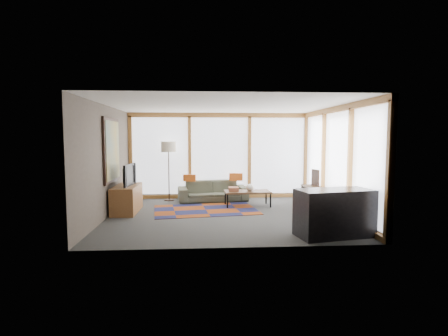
{
  "coord_description": "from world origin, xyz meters",
  "views": [
    {
      "loc": [
        -0.56,
        -8.23,
        1.86
      ],
      "look_at": [
        0.0,
        0.4,
        1.1
      ],
      "focal_mm": 28.0,
      "sensor_mm": 36.0,
      "label": 1
    }
  ],
  "objects": [
    {
      "name": "rug",
      "position": [
        -0.46,
        0.62,
        0.01
      ],
      "size": [
        2.78,
        1.99,
        0.01
      ],
      "primitive_type": "cube",
      "rotation": [
        0.0,
        0.0,
        0.13
      ],
      "color": "#6E2B0C",
      "rests_on": "ground"
    },
    {
      "name": "vase",
      "position": [
        0.74,
        1.06,
        0.51
      ],
      "size": [
        0.27,
        0.27,
        0.19
      ],
      "primitive_type": "ellipsoid",
      "rotation": [
        0.0,
        0.0,
        -0.24
      ],
      "color": "beige",
      "rests_on": "coffee_table"
    },
    {
      "name": "bowl_a",
      "position": [
        2.46,
        -0.34,
        0.6
      ],
      "size": [
        0.25,
        0.25,
        0.11
      ],
      "primitive_type": "ellipsoid",
      "rotation": [
        0.0,
        0.0,
        -0.17
      ],
      "color": "black",
      "rests_on": "bookshelf"
    },
    {
      "name": "coffee_table",
      "position": [
        0.68,
        1.08,
        0.21
      ],
      "size": [
        1.26,
        0.66,
        0.41
      ],
      "primitive_type": null,
      "rotation": [
        0.0,
        0.0,
        0.04
      ],
      "color": "#321F0F",
      "rests_on": "ground"
    },
    {
      "name": "pillow_left",
      "position": [
        -0.91,
        1.89,
        0.69
      ],
      "size": [
        0.38,
        0.18,
        0.2
      ],
      "primitive_type": "cube",
      "rotation": [
        0.0,
        0.0,
        -0.21
      ],
      "color": "#BF5419",
      "rests_on": "sofa"
    },
    {
      "name": "sofa",
      "position": [
        -0.23,
        1.93,
        0.29
      ],
      "size": [
        2.1,
        1.04,
        0.59
      ],
      "primitive_type": "imported",
      "rotation": [
        0.0,
        0.0,
        0.13
      ],
      "color": "#3C3D2D",
      "rests_on": "ground"
    },
    {
      "name": "floor_lamp",
      "position": [
        -1.52,
        2.07,
        0.87
      ],
      "size": [
        0.44,
        0.44,
        1.74
      ],
      "primitive_type": null,
      "color": "#332419",
      "rests_on": "ground"
    },
    {
      "name": "room_envelope",
      "position": [
        0.49,
        0.56,
        1.54
      ],
      "size": [
        5.52,
        5.02,
        2.62
      ],
      "color": "#453C33",
      "rests_on": "ground"
    },
    {
      "name": "pillow_right",
      "position": [
        0.45,
        1.96,
        0.7
      ],
      "size": [
        0.41,
        0.15,
        0.22
      ],
      "primitive_type": "cube",
      "rotation": [
        0.0,
        0.0,
        -0.08
      ],
      "color": "#BF5419",
      "rests_on": "sofa"
    },
    {
      "name": "shelf_picture",
      "position": [
        2.51,
        0.95,
        0.77
      ],
      "size": [
        0.11,
        0.34,
        0.45
      ],
      "primitive_type": "cube",
      "rotation": [
        0.0,
        0.0,
        0.22
      ],
      "color": "black",
      "rests_on": "bookshelf"
    },
    {
      "name": "bar_counter",
      "position": [
        1.93,
        -1.92,
        0.44
      ],
      "size": [
        1.5,
        0.9,
        0.89
      ],
      "primitive_type": "cube",
      "rotation": [
        0.0,
        0.0,
        0.19
      ],
      "color": "black",
      "rests_on": "ground"
    },
    {
      "name": "television",
      "position": [
        -2.42,
        0.47,
        0.94
      ],
      "size": [
        0.2,
        0.94,
        0.54
      ],
      "primitive_type": "imported",
      "rotation": [
        0.0,
        0.0,
        1.49
      ],
      "color": "black",
      "rests_on": "tv_console"
    },
    {
      "name": "book_stack",
      "position": [
        0.3,
        1.06,
        0.47
      ],
      "size": [
        0.27,
        0.33,
        0.11
      ],
      "primitive_type": "cube",
      "rotation": [
        0.0,
        0.0,
        -0.02
      ],
      "color": "brown",
      "rests_on": "coffee_table"
    },
    {
      "name": "bookshelf",
      "position": [
        2.43,
        0.23,
        0.28
      ],
      "size": [
        0.4,
        2.2,
        0.55
      ],
      "primitive_type": null,
      "color": "#321F0F",
      "rests_on": "ground"
    },
    {
      "name": "tv_console",
      "position": [
        -2.42,
        0.51,
        0.33
      ],
      "size": [
        0.56,
        1.33,
        0.67
      ],
      "primitive_type": "cube",
      "color": "brown",
      "rests_on": "ground"
    },
    {
      "name": "ground",
      "position": [
        0.0,
        0.0,
        0.0
      ],
      "size": [
        5.5,
        5.5,
        0.0
      ],
      "primitive_type": "plane",
      "color": "#2E2E2B",
      "rests_on": "ground"
    },
    {
      "name": "bowl_b",
      "position": [
        2.42,
        -0.01,
        0.59
      ],
      "size": [
        0.18,
        0.18,
        0.08
      ],
      "primitive_type": "ellipsoid",
      "rotation": [
        0.0,
        0.0,
        0.11
      ],
      "color": "black",
      "rests_on": "bookshelf"
    }
  ]
}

